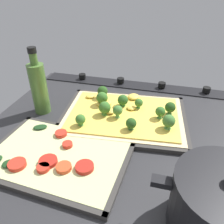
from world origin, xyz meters
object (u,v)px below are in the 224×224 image
Objects in this scene: broccoli_pizza at (124,113)px; veggie_pizza_back at (57,156)px; baking_tray_back at (58,157)px; oil_bottle at (39,87)px; cooking_pot at (222,206)px; baking_tray_front at (124,117)px.

veggie_pizza_back is (11.97, 22.05, -0.83)cm from broccoli_pizza.
oil_bottle is (14.53, -18.98, 8.32)cm from baking_tray_back.
baking_tray_back is at bearing 127.43° from oil_bottle.
broccoli_pizza is 1.55× the size of cooking_pot.
cooking_pot is (-23.47, 30.62, 3.99)cm from broccoli_pizza.
broccoli_pizza is at bearing -52.53° from cooking_pot.
veggie_pizza_back reaches higher than baking_tray_front.
baking_tray_front is at bearing -118.99° from baking_tray_back.
cooking_pot is 57.15cm from oil_bottle.
baking_tray_back is at bearing 61.48° from broccoli_pizza.
veggie_pizza_back is (0.15, 0.29, 0.71)cm from baking_tray_back.
oil_bottle reaches higher than cooking_pot.
baking_tray_back is at bearing -117.56° from veggie_pizza_back.
baking_tray_back is 1.70× the size of oil_bottle.
veggie_pizza_back reaches higher than baking_tray_back.
baking_tray_front is at bearing -52.41° from cooking_pot.
baking_tray_front is 1.66× the size of cooking_pot.
cooking_pot reaches higher than baking_tray_back.
broccoli_pizza is 24.81cm from baking_tray_back.
broccoli_pizza reaches higher than baking_tray_back.
broccoli_pizza is at bearing -173.99° from oil_bottle.
cooking_pot is at bearing 127.59° from baking_tray_front.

